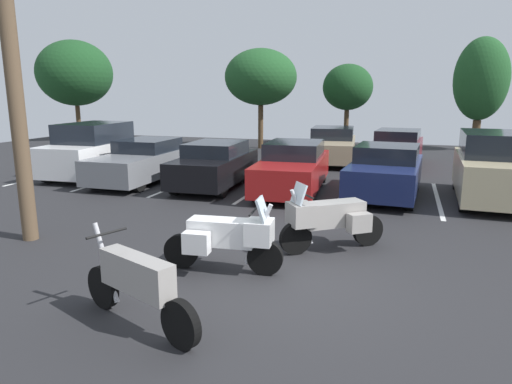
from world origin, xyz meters
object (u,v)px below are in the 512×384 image
object	(u,v)px
motorcycle_touring	(227,237)
utility_pole	(7,15)
car_white	(92,150)
car_champagne	(494,168)
motorcycle_second	(329,218)
car_grey	(143,161)
car_black	(215,165)
car_far_maroon	(397,148)
car_red	(293,168)
car_far_tan	(332,145)
motorcycle_third	(137,284)
car_navy	(386,172)

from	to	relation	value
motorcycle_touring	utility_pole	world-z (taller)	utility_pole
car_white	car_champagne	world-z (taller)	car_champagne
motorcycle_second	car_grey	world-z (taller)	car_grey
car_black	car_far_maroon	size ratio (longest dim) A/B	0.90
car_red	utility_pole	xyz separation A→B (m)	(-4.16, -6.50, 3.77)
car_champagne	car_far_maroon	distance (m)	6.75
utility_pole	car_black	bearing A→B (deg)	76.06
car_red	car_champagne	size ratio (longest dim) A/B	1.10
car_red	car_far_tan	xyz separation A→B (m)	(0.23, 6.46, 0.01)
motorcycle_second	car_far_maroon	bearing A→B (deg)	85.19
motorcycle_third	car_far_tan	world-z (taller)	car_far_tan
car_white	car_black	world-z (taller)	car_white
car_navy	utility_pole	bearing A→B (deg)	-136.62
motorcycle_second	motorcycle_third	distance (m)	4.24
car_far_maroon	motorcycle_second	bearing A→B (deg)	-94.81
car_white	motorcycle_second	bearing A→B (deg)	-30.06
car_far_tan	car_grey	bearing A→B (deg)	-130.87
motorcycle_touring	motorcycle_third	world-z (taller)	motorcycle_touring
car_white	car_grey	world-z (taller)	car_white
motorcycle_touring	utility_pole	size ratio (longest dim) A/B	0.24
motorcycle_second	car_navy	xyz separation A→B (m)	(0.82, 5.33, 0.08)
motorcycle_second	car_far_maroon	size ratio (longest dim) A/B	0.39
car_far_maroon	motorcycle_touring	bearing A→B (deg)	-100.49
car_red	utility_pole	world-z (taller)	utility_pole
car_champagne	motorcycle_touring	bearing A→B (deg)	-125.89
motorcycle_second	motorcycle_third	bearing A→B (deg)	-117.07
car_white	car_grey	xyz separation A→B (m)	(2.34, -0.34, -0.25)
car_navy	car_far_maroon	distance (m)	6.44
motorcycle_touring	car_white	bearing A→B (deg)	138.49
car_champagne	car_white	bearing A→B (deg)	-179.97
motorcycle_touring	car_black	bearing A→B (deg)	114.48
motorcycle_second	car_red	world-z (taller)	car_red
car_grey	car_black	world-z (taller)	car_black
car_white	car_far_maroon	bearing A→B (deg)	30.02
motorcycle_touring	motorcycle_second	size ratio (longest dim) A/B	1.15
car_red	car_navy	world-z (taller)	car_red
car_champagne	car_far_maroon	size ratio (longest dim) A/B	0.94
motorcycle_second	utility_pole	xyz separation A→B (m)	(-6.13, -1.24, 3.84)
motorcycle_second	motorcycle_third	size ratio (longest dim) A/B	0.85
motorcycle_second	car_white	world-z (taller)	car_white
car_red	car_champagne	xyz separation A→B (m)	(5.73, 0.36, 0.22)
motorcycle_third	car_white	distance (m)	12.16
utility_pole	car_white	bearing A→B (deg)	117.39
car_navy	car_far_tan	size ratio (longest dim) A/B	0.87
car_red	car_far_tan	size ratio (longest dim) A/B	0.98
car_black	car_far_tan	world-z (taller)	car_far_tan
car_white	car_red	bearing A→B (deg)	-2.59
car_white	car_navy	bearing A→B (deg)	-1.48
motorcycle_second	car_white	distance (m)	11.18
motorcycle_second	car_far_maroon	distance (m)	11.81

